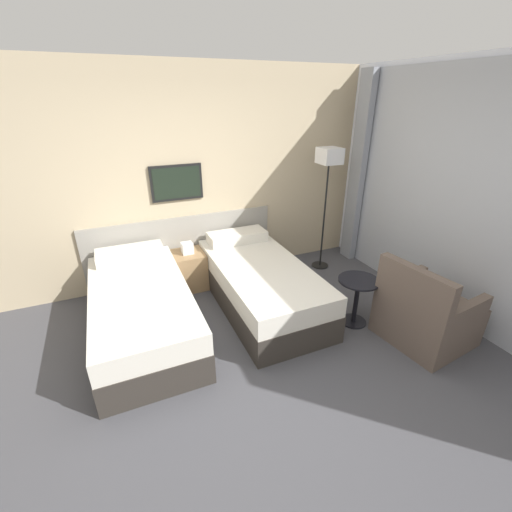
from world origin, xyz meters
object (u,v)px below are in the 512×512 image
at_px(bed_near_door, 142,309).
at_px(bed_near_window, 260,283).
at_px(floor_lamp, 329,167).
at_px(side_table, 357,293).
at_px(armchair, 425,315).
at_px(nightstand, 189,269).

height_order(bed_near_door, bed_near_window, same).
xyz_separation_m(bed_near_door, floor_lamp, (2.61, 0.56, 1.19)).
bearing_deg(side_table, armchair, -47.87).
bearing_deg(bed_near_door, armchair, -26.10).
height_order(nightstand, floor_lamp, floor_lamp).
height_order(nightstand, armchair, armchair).
xyz_separation_m(nightstand, floor_lamp, (1.92, -0.18, 1.21)).
height_order(bed_near_window, side_table, bed_near_window).
relative_size(floor_lamp, armchair, 1.89).
bearing_deg(bed_near_window, nightstand, 132.78).
xyz_separation_m(nightstand, side_table, (1.49, -1.52, 0.13)).
relative_size(bed_near_door, floor_lamp, 1.18).
bearing_deg(armchair, nightstand, 37.25).
relative_size(bed_near_door, bed_near_window, 1.00).
bearing_deg(bed_near_door, floor_lamp, 12.05).
distance_m(floor_lamp, armchair, 2.20).
bearing_deg(bed_near_door, bed_near_window, 0.00).
height_order(floor_lamp, armchair, floor_lamp).
bearing_deg(armchair, bed_near_door, 57.27).
bearing_deg(nightstand, bed_near_window, -47.22).
height_order(side_table, armchair, armchair).
bearing_deg(bed_near_door, nightstand, 47.22).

